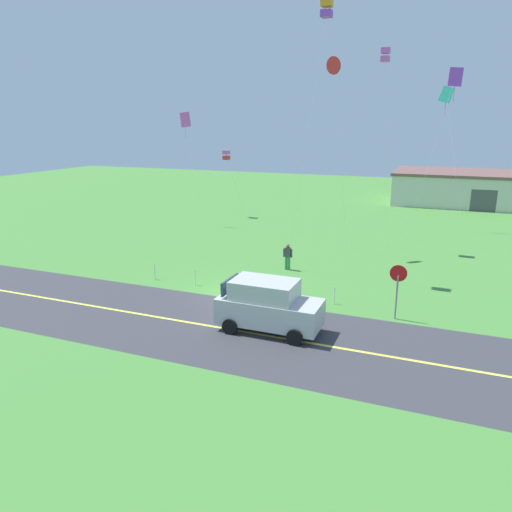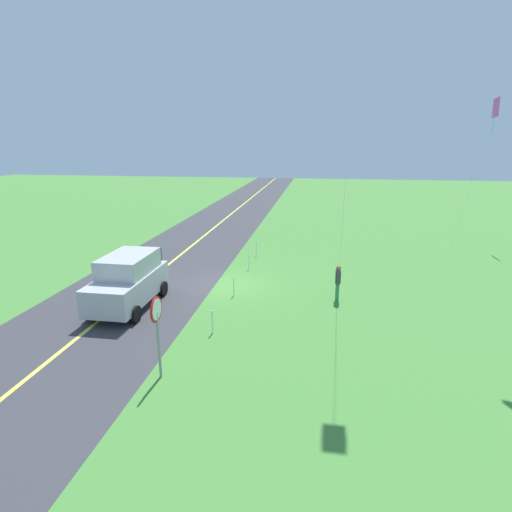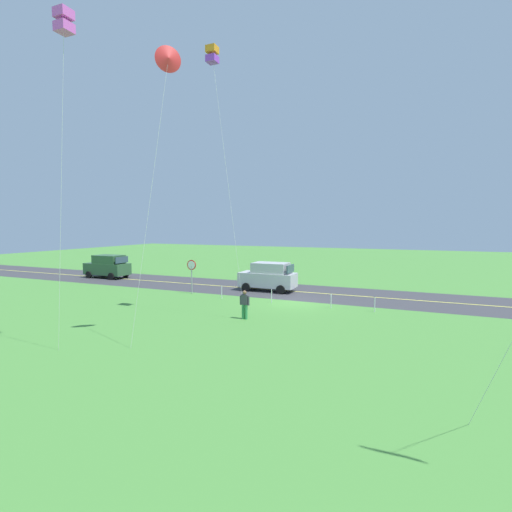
# 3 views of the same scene
# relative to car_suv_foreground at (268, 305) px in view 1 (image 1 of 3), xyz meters

# --- Properties ---
(ground_plane) EXTENTS (120.00, 120.00, 0.10)m
(ground_plane) POSITION_rel_car_suv_foreground_xyz_m (-3.14, 3.44, -1.20)
(ground_plane) COLOR #478438
(asphalt_road) EXTENTS (120.00, 7.00, 0.00)m
(asphalt_road) POSITION_rel_car_suv_foreground_xyz_m (-3.14, -0.56, -1.15)
(asphalt_road) COLOR #38383D
(asphalt_road) RESTS_ON ground
(road_centre_stripe) EXTENTS (120.00, 0.16, 0.00)m
(road_centre_stripe) POSITION_rel_car_suv_foreground_xyz_m (-3.14, -0.56, -1.15)
(road_centre_stripe) COLOR #E5E04C
(road_centre_stripe) RESTS_ON asphalt_road
(car_suv_foreground) EXTENTS (4.40, 2.12, 2.24)m
(car_suv_foreground) POSITION_rel_car_suv_foreground_xyz_m (0.00, 0.00, 0.00)
(car_suv_foreground) COLOR #B7B7BC
(car_suv_foreground) RESTS_ON ground
(stop_sign) EXTENTS (0.76, 0.08, 2.56)m
(stop_sign) POSITION_rel_car_suv_foreground_xyz_m (4.94, 3.34, 0.65)
(stop_sign) COLOR gray
(stop_sign) RESTS_ON ground
(person_adult_near) EXTENTS (0.58, 0.22, 1.60)m
(person_adult_near) POSITION_rel_car_suv_foreground_xyz_m (-2.02, 8.77, -0.29)
(person_adult_near) COLOR #338C4C
(person_adult_near) RESTS_ON ground
(kite_red_low) EXTENTS (2.13, 0.56, 14.78)m
(kite_red_low) POSITION_rel_car_suv_foreground_xyz_m (-0.18, 8.86, 13.13)
(kite_red_low) COLOR silver
(kite_red_low) RESTS_ON ground
(kite_blue_mid) EXTENTS (1.65, 1.83, 12.65)m
(kite_blue_mid) POSITION_rel_car_suv_foreground_xyz_m (-0.89, 13.79, 10.88)
(kite_blue_mid) COLOR silver
(kite_blue_mid) RESTS_ON ground
(kite_yellow_high) EXTENTS (2.89, 1.42, 12.22)m
(kite_yellow_high) POSITION_rel_car_suv_foreground_xyz_m (6.26, 18.77, 10.19)
(kite_yellow_high) COLOR silver
(kite_yellow_high) RESTS_ON ground
(kite_green_far) EXTENTS (2.90, 2.23, 11.49)m
(kite_green_far) POSITION_rel_car_suv_foreground_xyz_m (5.74, 24.93, 9.40)
(kite_green_far) COLOR silver
(kite_green_far) RESTS_ON ground
(kite_pink_drift) EXTENTS (1.33, 0.56, 13.33)m
(kite_pink_drift) POSITION_rel_car_suv_foreground_xyz_m (1.93, 16.43, 11.70)
(kite_pink_drift) COLOR silver
(kite_pink_drift) RESTS_ON ground
(kite_orange_near) EXTENTS (3.02, 2.45, 9.53)m
(kite_orange_near) POSITION_rel_car_suv_foreground_xyz_m (-14.48, 18.75, 7.55)
(kite_orange_near) COLOR silver
(kite_orange_near) RESTS_ON ground
(kite_cyan_top) EXTENTS (1.99, 0.56, 6.16)m
(kite_cyan_top) POSITION_rel_car_suv_foreground_xyz_m (-12.95, 23.41, 4.57)
(kite_cyan_top) COLOR silver
(kite_cyan_top) RESTS_ON ground
(warehouse_distant) EXTENTS (18.36, 10.20, 3.50)m
(warehouse_distant) POSITION_rel_car_suv_foreground_xyz_m (9.93, 39.83, 0.60)
(warehouse_distant) COLOR beige
(warehouse_distant) RESTS_ON ground
(fence_post_0) EXTENTS (0.05, 0.05, 0.90)m
(fence_post_0) POSITION_rel_car_suv_foreground_xyz_m (-8.45, 4.14, -0.70)
(fence_post_0) COLOR silver
(fence_post_0) RESTS_ON ground
(fence_post_1) EXTENTS (0.05, 0.05, 0.90)m
(fence_post_1) POSITION_rel_car_suv_foreground_xyz_m (-5.82, 4.14, -0.70)
(fence_post_1) COLOR silver
(fence_post_1) RESTS_ON ground
(fence_post_2) EXTENTS (0.05, 0.05, 0.90)m
(fence_post_2) POSITION_rel_car_suv_foreground_xyz_m (-1.84, 4.14, -0.70)
(fence_post_2) COLOR silver
(fence_post_2) RESTS_ON ground
(fence_post_3) EXTENTS (0.05, 0.05, 0.90)m
(fence_post_3) POSITION_rel_car_suv_foreground_xyz_m (1.94, 4.14, -0.70)
(fence_post_3) COLOR silver
(fence_post_3) RESTS_ON ground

